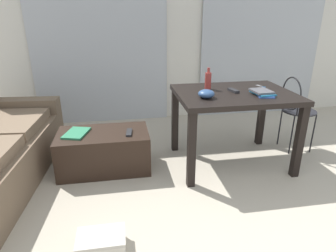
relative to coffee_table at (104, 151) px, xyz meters
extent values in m
plane|color=#B2A893|center=(1.15, -0.59, -0.20)|extent=(8.39, 8.39, 0.00)
cube|color=silver|center=(1.15, 1.55, 1.07)|extent=(6.19, 0.10, 2.55)
cube|color=#B2B7BC|center=(-0.04, 1.47, 0.93)|extent=(1.86, 0.03, 2.27)
cube|color=#B2B7BC|center=(2.34, 1.47, 0.93)|extent=(1.86, 0.03, 2.27)
cube|color=brown|center=(-0.99, 0.76, 0.29)|extent=(0.93, 0.28, 0.17)
cube|color=#7D664F|center=(-0.98, 0.27, 0.26)|extent=(0.74, 0.80, 0.10)
cube|color=black|center=(0.00, 0.00, 0.00)|extent=(0.91, 0.52, 0.40)
cube|color=black|center=(1.33, -0.08, 0.55)|extent=(1.16, 0.88, 0.05)
cube|color=black|center=(0.80, -0.47, 0.16)|extent=(0.07, 0.07, 0.73)
cube|color=black|center=(1.86, -0.47, 0.16)|extent=(0.07, 0.07, 0.73)
cube|color=black|center=(0.80, 0.31, 0.16)|extent=(0.07, 0.07, 0.73)
cube|color=black|center=(1.86, 0.31, 0.16)|extent=(0.07, 0.07, 0.73)
cylinder|color=black|center=(2.21, 0.11, 0.27)|extent=(0.38, 0.38, 0.02)
cylinder|color=black|center=(2.34, -0.02, 0.03)|extent=(0.02, 0.02, 0.46)
cylinder|color=black|center=(2.34, 0.24, 0.03)|extent=(0.02, 0.02, 0.46)
cylinder|color=black|center=(2.08, -0.02, 0.03)|extent=(0.02, 0.02, 0.46)
cylinder|color=black|center=(2.08, 0.24, 0.03)|extent=(0.02, 0.02, 0.46)
torus|color=black|center=(2.08, 0.11, 0.48)|extent=(0.02, 0.37, 0.37)
cylinder|color=black|center=(2.07, -0.05, 0.38)|extent=(0.02, 0.02, 0.20)
cylinder|color=black|center=(2.08, 0.27, 0.38)|extent=(0.02, 0.02, 0.20)
cylinder|color=#99332D|center=(1.10, 0.08, 0.66)|extent=(0.06, 0.06, 0.17)
cylinder|color=#99332D|center=(1.10, 0.08, 0.78)|extent=(0.03, 0.03, 0.05)
ellipsoid|color=#2D4C7A|center=(0.99, -0.23, 0.62)|extent=(0.15, 0.15, 0.08)
cube|color=#33519E|center=(1.56, -0.23, 0.59)|extent=(0.19, 0.27, 0.01)
cube|color=#1E668C|center=(1.55, -0.23, 0.60)|extent=(0.19, 0.24, 0.01)
cube|color=#4C4C51|center=(1.54, -0.21, 0.62)|extent=(0.18, 0.22, 0.02)
cube|color=#232326|center=(1.32, -0.06, 0.59)|extent=(0.08, 0.15, 0.02)
cube|color=#9EA0A5|center=(1.68, 0.11, 0.58)|extent=(0.05, 0.08, 0.00)
torus|color=#3372B2|center=(1.71, 0.06, 0.58)|extent=(0.03, 0.03, 0.00)
cube|color=#9EA0A5|center=(1.69, 0.12, 0.58)|extent=(0.03, 0.09, 0.00)
torus|color=#3372B2|center=(1.71, 0.06, 0.58)|extent=(0.03, 0.03, 0.00)
cube|color=#232326|center=(0.26, -0.06, 0.21)|extent=(0.07, 0.18, 0.02)
cube|color=#2D7F56|center=(-0.25, 0.01, 0.21)|extent=(0.27, 0.33, 0.02)
cube|color=beige|center=(0.01, -1.16, -0.15)|extent=(0.32, 0.22, 0.10)
cube|color=beige|center=(0.01, -1.16, -0.08)|extent=(0.33, 0.23, 0.02)
camera|label=1|loc=(0.19, -2.77, 1.33)|focal=31.29mm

